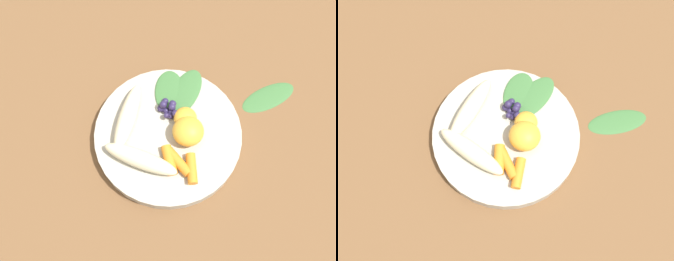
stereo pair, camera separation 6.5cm
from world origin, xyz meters
TOP-DOWN VIEW (x-y plane):
  - ground_plane at (0.00, 0.00)m, footprint 2.40×2.40m
  - bowl at (0.00, 0.00)m, footprint 0.27×0.27m
  - banana_peeled_left at (-0.04, -0.06)m, footprint 0.14×0.06m
  - banana_peeled_right at (-0.07, 0.01)m, footprint 0.04×0.14m
  - orange_segment_near at (0.03, 0.03)m, footprint 0.04×0.04m
  - orange_segment_far at (0.04, -0.00)m, footprint 0.06×0.06m
  - carrot_front at (0.01, -0.05)m, footprint 0.04×0.05m
  - carrot_mid_left at (0.03, -0.05)m, footprint 0.05×0.05m
  - carrot_mid_right at (0.05, -0.06)m, footprint 0.03×0.06m
  - blueberry_pile at (-0.01, 0.04)m, footprint 0.04×0.04m
  - coconut_shred_patch at (-0.01, 0.07)m, footprint 0.05×0.05m
  - kale_leaf_left at (0.02, 0.09)m, footprint 0.08×0.12m
  - kale_leaf_right at (-0.01, 0.08)m, footprint 0.07×0.10m
  - kale_leaf_stray at (0.18, 0.12)m, footprint 0.12×0.11m

SIDE VIEW (x-z plane):
  - ground_plane at x=0.00m, z-range 0.00..0.00m
  - kale_leaf_stray at x=0.18m, z-range 0.00..0.01m
  - bowl at x=0.00m, z-range 0.00..0.03m
  - coconut_shred_patch at x=-0.01m, z-range 0.03..0.03m
  - kale_leaf_left at x=0.02m, z-range 0.03..0.03m
  - kale_leaf_right at x=-0.01m, z-range 0.03..0.03m
  - carrot_mid_right at x=0.05m, z-range 0.03..0.04m
  - carrot_mid_left at x=0.03m, z-range 0.03..0.04m
  - carrot_front at x=0.01m, z-range 0.03..0.05m
  - blueberry_pile at x=-0.01m, z-range 0.03..0.05m
  - orange_segment_near at x=0.03m, z-range 0.03..0.06m
  - banana_peeled_left at x=-0.04m, z-range 0.03..0.06m
  - banana_peeled_right at x=-0.07m, z-range 0.03..0.06m
  - orange_segment_far at x=0.04m, z-range 0.03..0.07m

